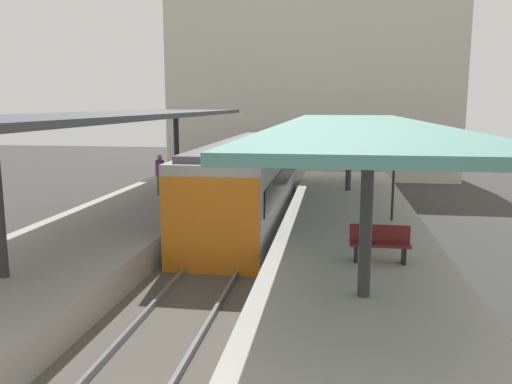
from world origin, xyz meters
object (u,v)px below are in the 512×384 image
(platform_bench, at_px, (380,242))
(commuter_train, at_px, (249,183))
(platform_sign, at_px, (394,170))
(passenger_near_bench, at_px, (160,174))

(platform_bench, bearing_deg, commuter_train, 121.26)
(commuter_train, bearing_deg, platform_sign, -26.39)
(platform_sign, bearing_deg, platform_bench, -99.49)
(commuter_train, distance_m, platform_bench, 8.26)
(commuter_train, xyz_separation_m, passenger_near_bench, (-3.80, 0.88, 0.12))
(platform_bench, xyz_separation_m, platform_sign, (0.76, 4.55, 1.16))
(platform_bench, bearing_deg, platform_sign, 80.51)
(platform_bench, distance_m, passenger_near_bench, 11.34)
(passenger_near_bench, bearing_deg, platform_sign, -20.95)
(platform_sign, bearing_deg, commuter_train, 153.61)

